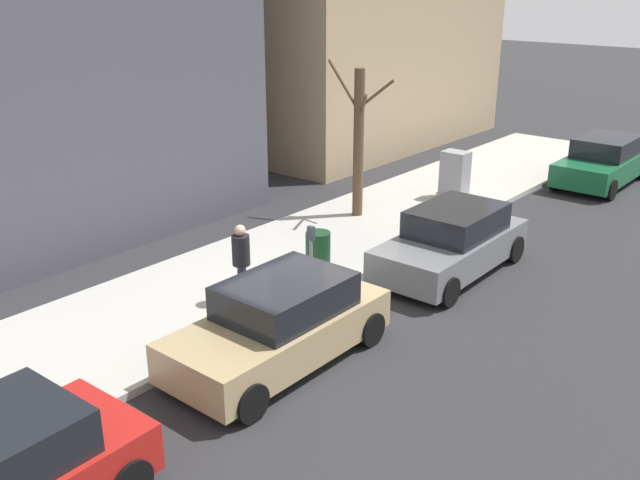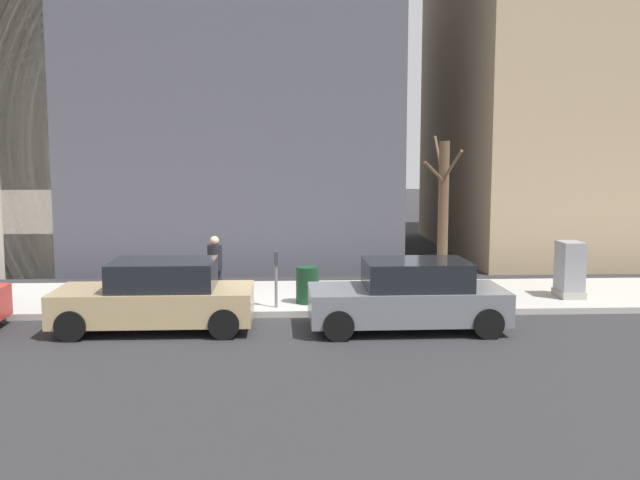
{
  "view_description": "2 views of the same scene",
  "coord_description": "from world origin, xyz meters",
  "px_view_note": "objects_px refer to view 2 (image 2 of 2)",
  "views": [
    {
      "loc": [
        -8.63,
        9.85,
        6.43
      ],
      "look_at": [
        -0.1,
        -0.35,
        1.43
      ],
      "focal_mm": 40.0,
      "sensor_mm": 36.0,
      "label": 1
    },
    {
      "loc": [
        -16.27,
        -0.92,
        3.8
      ],
      "look_at": [
        1.39,
        -1.81,
        1.65
      ],
      "focal_mm": 40.0,
      "sensor_mm": 36.0,
      "label": 2
    }
  ],
  "objects_px": {
    "parking_meter": "(276,273)",
    "trash_bin": "(307,285)",
    "bare_tree": "(443,212)",
    "pedestrian_near_meter": "(215,265)",
    "office_tower_left": "(601,38)",
    "parked_car_tan": "(157,297)",
    "parked_car_grey": "(409,296)",
    "utility_box": "(570,270)"
  },
  "relations": [
    {
      "from": "parked_car_tan",
      "to": "parking_meter",
      "type": "xyz_separation_m",
      "value": [
        1.48,
        -2.55,
        0.24
      ]
    },
    {
      "from": "parked_car_grey",
      "to": "pedestrian_near_meter",
      "type": "relative_size",
      "value": 2.54
    },
    {
      "from": "parked_car_tan",
      "to": "utility_box",
      "type": "height_order",
      "value": "utility_box"
    },
    {
      "from": "parking_meter",
      "to": "bare_tree",
      "type": "distance_m",
      "value": 5.11
    },
    {
      "from": "parked_car_grey",
      "to": "utility_box",
      "type": "relative_size",
      "value": 2.95
    },
    {
      "from": "parking_meter",
      "to": "trash_bin",
      "type": "distance_m",
      "value": 0.96
    },
    {
      "from": "office_tower_left",
      "to": "parking_meter",
      "type": "bearing_deg",
      "value": 131.17
    },
    {
      "from": "utility_box",
      "to": "bare_tree",
      "type": "height_order",
      "value": "bare_tree"
    },
    {
      "from": "parked_car_grey",
      "to": "bare_tree",
      "type": "bearing_deg",
      "value": -22.78
    },
    {
      "from": "pedestrian_near_meter",
      "to": "office_tower_left",
      "type": "relative_size",
      "value": 0.1
    },
    {
      "from": "utility_box",
      "to": "office_tower_left",
      "type": "distance_m",
      "value": 13.45
    },
    {
      "from": "parked_car_tan",
      "to": "office_tower_left",
      "type": "height_order",
      "value": "office_tower_left"
    },
    {
      "from": "parked_car_tan",
      "to": "parked_car_grey",
      "type": "bearing_deg",
      "value": -92.68
    },
    {
      "from": "office_tower_left",
      "to": "parked_car_grey",
      "type": "bearing_deg",
      "value": 142.8
    },
    {
      "from": "utility_box",
      "to": "trash_bin",
      "type": "xyz_separation_m",
      "value": [
        -0.4,
        6.71,
        -0.25
      ]
    },
    {
      "from": "pedestrian_near_meter",
      "to": "parked_car_grey",
      "type": "bearing_deg",
      "value": 100.56
    },
    {
      "from": "parked_car_grey",
      "to": "trash_bin",
      "type": "distance_m",
      "value": 3.04
    },
    {
      "from": "utility_box",
      "to": "bare_tree",
      "type": "distance_m",
      "value": 3.56
    },
    {
      "from": "parked_car_grey",
      "to": "trash_bin",
      "type": "relative_size",
      "value": 4.69
    },
    {
      "from": "trash_bin",
      "to": "pedestrian_near_meter",
      "type": "bearing_deg",
      "value": 87.42
    },
    {
      "from": "pedestrian_near_meter",
      "to": "parked_car_tan",
      "type": "bearing_deg",
      "value": 10.55
    },
    {
      "from": "parked_car_grey",
      "to": "parking_meter",
      "type": "relative_size",
      "value": 3.13
    },
    {
      "from": "utility_box",
      "to": "parked_car_grey",
      "type": "bearing_deg",
      "value": 119.3
    },
    {
      "from": "trash_bin",
      "to": "pedestrian_near_meter",
      "type": "xyz_separation_m",
      "value": [
        0.1,
        2.26,
        0.49
      ]
    },
    {
      "from": "office_tower_left",
      "to": "trash_bin",
      "type": "bearing_deg",
      "value": 131.76
    },
    {
      "from": "parked_car_tan",
      "to": "pedestrian_near_meter",
      "type": "height_order",
      "value": "pedestrian_near_meter"
    },
    {
      "from": "utility_box",
      "to": "trash_bin",
      "type": "height_order",
      "value": "utility_box"
    },
    {
      "from": "parked_car_tan",
      "to": "parking_meter",
      "type": "relative_size",
      "value": 3.11
    },
    {
      "from": "utility_box",
      "to": "parked_car_tan",
      "type": "bearing_deg",
      "value": 103.09
    },
    {
      "from": "parked_car_tan",
      "to": "trash_bin",
      "type": "distance_m",
      "value": 3.83
    },
    {
      "from": "parked_car_grey",
      "to": "pedestrian_near_meter",
      "type": "height_order",
      "value": "pedestrian_near_meter"
    },
    {
      "from": "parked_car_tan",
      "to": "parking_meter",
      "type": "distance_m",
      "value": 2.95
    },
    {
      "from": "parking_meter",
      "to": "utility_box",
      "type": "xyz_separation_m",
      "value": [
        0.85,
        -7.47,
        -0.13
      ]
    },
    {
      "from": "utility_box",
      "to": "pedestrian_near_meter",
      "type": "xyz_separation_m",
      "value": [
        -0.3,
        8.96,
        0.24
      ]
    },
    {
      "from": "parked_car_grey",
      "to": "trash_bin",
      "type": "xyz_separation_m",
      "value": [
        2.17,
        2.13,
        -0.14
      ]
    },
    {
      "from": "pedestrian_near_meter",
      "to": "office_tower_left",
      "type": "bearing_deg",
      "value": 164.5
    },
    {
      "from": "parking_meter",
      "to": "pedestrian_near_meter",
      "type": "height_order",
      "value": "pedestrian_near_meter"
    },
    {
      "from": "parked_car_tan",
      "to": "bare_tree",
      "type": "xyz_separation_m",
      "value": [
        3.63,
        -7.01,
        1.51
      ]
    },
    {
      "from": "parked_car_grey",
      "to": "bare_tree",
      "type": "relative_size",
      "value": 1.02
    },
    {
      "from": "bare_tree",
      "to": "office_tower_left",
      "type": "height_order",
      "value": "office_tower_left"
    },
    {
      "from": "parked_car_tan",
      "to": "pedestrian_near_meter",
      "type": "distance_m",
      "value": 2.31
    },
    {
      "from": "parked_car_tan",
      "to": "bare_tree",
      "type": "height_order",
      "value": "bare_tree"
    }
  ]
}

